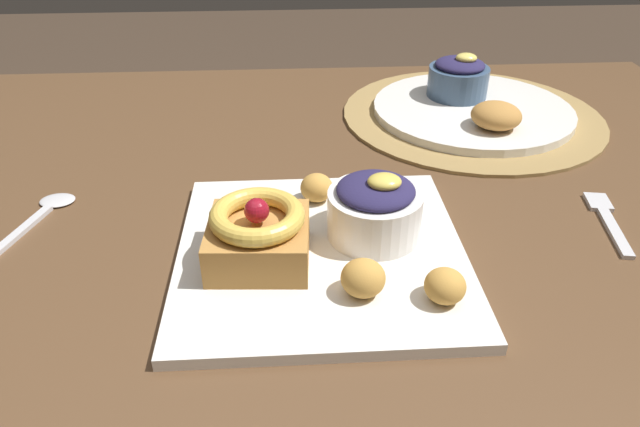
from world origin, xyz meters
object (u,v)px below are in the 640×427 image
Objects in this scene: cake_slice at (258,234)px; fritter_front at (363,278)px; berry_ramekin at (375,208)px; fritter_middle at (445,286)px; fork at (607,218)px; spoon at (43,212)px; back_plate at (472,110)px; fritter_back at (317,188)px; back_pastry at (496,115)px; front_plate at (321,253)px; back_ramekin at (458,77)px.

fritter_front is (0.09, -0.06, -0.01)m from cake_slice.
berry_ramekin is 2.56× the size of fritter_middle.
berry_ramekin is 0.76× the size of fork.
spoon is at bearing 155.09° from cake_slice.
back_plate is at bearing 62.16° from fritter_front.
fritter_back is 0.12× the size of back_plate.
cake_slice is 0.39m from fork.
fritter_front is 0.32× the size of fork.
fritter_middle is at bearing -22.95° from cake_slice.
back_pastry reaches higher than fritter_front.
back_pastry is at bearing 45.60° from front_plate.
fritter_middle is (0.10, -0.08, 0.02)m from front_plate.
fritter_back is 0.31m from spoon.
back_pastry is (0.26, 0.17, 0.01)m from fritter_back.
berry_ramekin is 2.38× the size of fritter_front.
fritter_back is at bearing 89.59° from front_plate.
fork is at bearing -77.88° from spoon.
spoon is at bearing 161.99° from front_plate.
back_plate is (0.25, 0.34, 0.01)m from front_plate.
fritter_back is at bearing -128.79° from back_ramekin.
spoon is (-0.41, 0.18, -0.02)m from fritter_middle.
back_ramekin reaches higher than spoon.
back_ramekin reaches higher than front_plate.
back_pastry is at bearing 65.88° from fritter_middle.
back_ramekin reaches higher than fritter_back.
cake_slice is at bearing -131.09° from back_plate.
fritter_middle is at bearing -97.42° from spoon.
fritter_middle is (0.07, -0.01, -0.00)m from fritter_front.
fritter_front is 0.07m from fritter_middle.
back_ramekin is 0.74× the size of spoon.
fritter_middle is at bearing 131.39° from fork.
spoon is at bearing 178.61° from fritter_back.
cake_slice reaches higher than back_plate.
back_ramekin is 1.33× the size of back_pastry.
fork is 0.63m from spoon.
fritter_middle is 0.45m from back_plate.
berry_ramekin is at bearing 105.93° from fork.
cake_slice is at bearing -138.87° from back_pastry.
fritter_middle is at bearing -10.36° from fritter_front.
front_plate is 0.42m from back_plate.
berry_ramekin reaches higher than front_plate.
back_pastry is (0.02, -0.12, -0.01)m from back_ramekin.
cake_slice is at bearing 109.40° from fork.
back_ramekin is at bearing 23.78° from fork.
fritter_middle is 0.26m from fork.
front_plate is 2.29× the size of spoon.
back_plate is at bearing 95.78° from back_pastry.
berry_ramekin is 0.10m from fritter_front.
cake_slice reaches higher than fork.
fritter_front is at bearing -99.99° from spoon.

